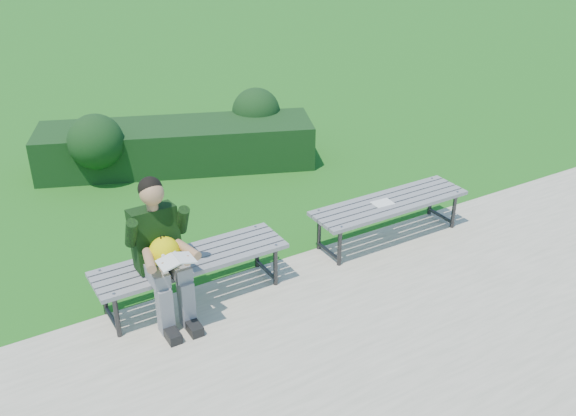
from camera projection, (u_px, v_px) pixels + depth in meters
name	position (u px, v px, depth m)	size (l,w,h in m)	color
ground	(295.00, 257.00, 6.76)	(80.00, 80.00, 0.00)	#297615
walkway	(402.00, 349.00, 5.42)	(30.00, 3.50, 0.02)	#A8A38B
hedge	(177.00, 141.00, 8.73)	(3.75, 2.21, 0.93)	#154214
bench_left	(191.00, 263.00, 5.88)	(1.80, 0.50, 0.46)	gray
bench_right	(390.00, 206.00, 6.90)	(1.80, 0.50, 0.46)	gray
seated_boy	(161.00, 248.00, 5.53)	(0.56, 0.76, 1.31)	gray
paper_sheet	(383.00, 203.00, 6.83)	(0.23, 0.17, 0.01)	white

